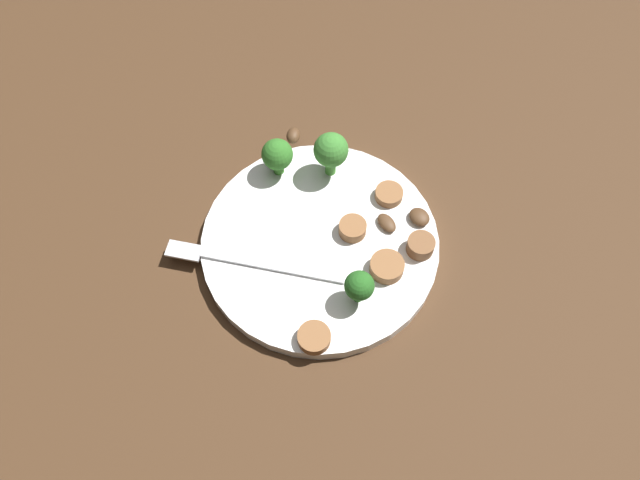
{
  "coord_description": "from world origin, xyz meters",
  "views": [
    {
      "loc": [
        -0.17,
        0.25,
        0.56
      ],
      "look_at": [
        0.0,
        0.0,
        0.02
      ],
      "focal_mm": 34.83,
      "sensor_mm": 36.0,
      "label": 1
    }
  ],
  "objects_px": {
    "sausage_slice_4": "(353,228)",
    "sausage_slice_2": "(387,267)",
    "sausage_slice_0": "(389,194)",
    "broccoli_floret_0": "(359,286)",
    "fork": "(241,261)",
    "mushroom_0": "(387,223)",
    "sausage_slice_1": "(314,338)",
    "mushroom_2": "(419,217)",
    "mushroom_1": "(293,136)",
    "broccoli_floret_2": "(277,155)",
    "sausage_slice_3": "(421,246)",
    "broccoli_floret_1": "(331,151)",
    "plate": "(320,244)"
  },
  "relations": [
    {
      "from": "mushroom_0",
      "to": "broccoli_floret_1",
      "type": "bearing_deg",
      "value": -15.48
    },
    {
      "from": "plate",
      "to": "broccoli_floret_1",
      "type": "height_order",
      "value": "broccoli_floret_1"
    },
    {
      "from": "fork",
      "to": "broccoli_floret_0",
      "type": "relative_size",
      "value": 3.93
    },
    {
      "from": "sausage_slice_3",
      "to": "mushroom_1",
      "type": "xyz_separation_m",
      "value": [
        0.18,
        -0.04,
        -0.0
      ]
    },
    {
      "from": "sausage_slice_1",
      "to": "mushroom_2",
      "type": "xyz_separation_m",
      "value": [
        -0.02,
        -0.17,
        -0.0
      ]
    },
    {
      "from": "broccoli_floret_2",
      "to": "sausage_slice_4",
      "type": "xyz_separation_m",
      "value": [
        -0.11,
        0.02,
        -0.02
      ]
    },
    {
      "from": "plate",
      "to": "mushroom_0",
      "type": "xyz_separation_m",
      "value": [
        -0.05,
        -0.05,
        0.01
      ]
    },
    {
      "from": "sausage_slice_0",
      "to": "mushroom_1",
      "type": "distance_m",
      "value": 0.13
    },
    {
      "from": "sausage_slice_3",
      "to": "sausage_slice_4",
      "type": "distance_m",
      "value": 0.07
    },
    {
      "from": "broccoli_floret_2",
      "to": "sausage_slice_1",
      "type": "xyz_separation_m",
      "value": [
        -0.14,
        0.14,
        -0.02
      ]
    },
    {
      "from": "fork",
      "to": "sausage_slice_0",
      "type": "xyz_separation_m",
      "value": [
        -0.08,
        -0.15,
        0.0
      ]
    },
    {
      "from": "broccoli_floret_2",
      "to": "sausage_slice_3",
      "type": "height_order",
      "value": "broccoli_floret_2"
    },
    {
      "from": "sausage_slice_0",
      "to": "mushroom_2",
      "type": "xyz_separation_m",
      "value": [
        -0.04,
        0.01,
        -0.0
      ]
    },
    {
      "from": "mushroom_1",
      "to": "mushroom_0",
      "type": "bearing_deg",
      "value": 165.57
    },
    {
      "from": "sausage_slice_0",
      "to": "mushroom_2",
      "type": "height_order",
      "value": "same"
    },
    {
      "from": "sausage_slice_1",
      "to": "sausage_slice_2",
      "type": "distance_m",
      "value": 0.1
    },
    {
      "from": "fork",
      "to": "mushroom_1",
      "type": "height_order",
      "value": "mushroom_1"
    },
    {
      "from": "sausage_slice_4",
      "to": "sausage_slice_2",
      "type": "bearing_deg",
      "value": 161.03
    },
    {
      "from": "sausage_slice_3",
      "to": "mushroom_1",
      "type": "bearing_deg",
      "value": -12.93
    },
    {
      "from": "broccoli_floret_1",
      "to": "sausage_slice_4",
      "type": "relative_size",
      "value": 2.0
    },
    {
      "from": "broccoli_floret_0",
      "to": "sausage_slice_2",
      "type": "relative_size",
      "value": 1.3
    },
    {
      "from": "fork",
      "to": "sausage_slice_1",
      "type": "relative_size",
      "value": 5.51
    },
    {
      "from": "mushroom_0",
      "to": "mushroom_1",
      "type": "height_order",
      "value": "mushroom_1"
    },
    {
      "from": "sausage_slice_0",
      "to": "broccoli_floret_2",
      "type": "bearing_deg",
      "value": 18.14
    },
    {
      "from": "sausage_slice_1",
      "to": "broccoli_floret_0",
      "type": "bearing_deg",
      "value": -100.97
    },
    {
      "from": "sausage_slice_2",
      "to": "sausage_slice_4",
      "type": "relative_size",
      "value": 1.2
    },
    {
      "from": "plate",
      "to": "fork",
      "type": "xyz_separation_m",
      "value": [
        0.05,
        0.06,
        0.01
      ]
    },
    {
      "from": "broccoli_floret_1",
      "to": "sausage_slice_4",
      "type": "height_order",
      "value": "broccoli_floret_1"
    },
    {
      "from": "sausage_slice_4",
      "to": "sausage_slice_0",
      "type": "bearing_deg",
      "value": -98.7
    },
    {
      "from": "mushroom_2",
      "to": "sausage_slice_3",
      "type": "bearing_deg",
      "value": 121.02
    },
    {
      "from": "broccoli_floret_2",
      "to": "mushroom_0",
      "type": "xyz_separation_m",
      "value": [
        -0.13,
        -0.01,
        -0.02
      ]
    },
    {
      "from": "sausage_slice_2",
      "to": "broccoli_floret_1",
      "type": "bearing_deg",
      "value": -31.23
    },
    {
      "from": "broccoli_floret_0",
      "to": "sausage_slice_0",
      "type": "relative_size",
      "value": 1.5
    },
    {
      "from": "sausage_slice_0",
      "to": "broccoli_floret_0",
      "type": "bearing_deg",
      "value": 107.06
    },
    {
      "from": "broccoli_floret_2",
      "to": "plate",
      "type": "bearing_deg",
      "value": 151.65
    },
    {
      "from": "mushroom_1",
      "to": "broccoli_floret_0",
      "type": "bearing_deg",
      "value": 143.0
    },
    {
      "from": "mushroom_1",
      "to": "broccoli_floret_2",
      "type": "bearing_deg",
      "value": 105.06
    },
    {
      "from": "mushroom_2",
      "to": "sausage_slice_4",
      "type": "bearing_deg",
      "value": 46.2
    },
    {
      "from": "broccoli_floret_0",
      "to": "broccoli_floret_1",
      "type": "height_order",
      "value": "broccoli_floret_1"
    },
    {
      "from": "plate",
      "to": "broccoli_floret_2",
      "type": "relative_size",
      "value": 5.26
    },
    {
      "from": "sausage_slice_1",
      "to": "mushroom_1",
      "type": "relative_size",
      "value": 1.51
    },
    {
      "from": "fork",
      "to": "sausage_slice_4",
      "type": "bearing_deg",
      "value": -150.75
    },
    {
      "from": "fork",
      "to": "sausage_slice_3",
      "type": "xyz_separation_m",
      "value": [
        -0.14,
        -0.11,
        0.01
      ]
    },
    {
      "from": "broccoli_floret_2",
      "to": "mushroom_1",
      "type": "xyz_separation_m",
      "value": [
        0.01,
        -0.04,
        -0.02
      ]
    },
    {
      "from": "mushroom_1",
      "to": "mushroom_2",
      "type": "height_order",
      "value": "mushroom_1"
    },
    {
      "from": "plate",
      "to": "sausage_slice_0",
      "type": "relative_size",
      "value": 8.28
    },
    {
      "from": "broccoli_floret_0",
      "to": "mushroom_1",
      "type": "bearing_deg",
      "value": -37.0
    },
    {
      "from": "mushroom_2",
      "to": "broccoli_floret_1",
      "type": "bearing_deg",
      "value": 0.54
    },
    {
      "from": "sausage_slice_2",
      "to": "mushroom_0",
      "type": "height_order",
      "value": "sausage_slice_2"
    },
    {
      "from": "sausage_slice_0",
      "to": "sausage_slice_3",
      "type": "height_order",
      "value": "sausage_slice_3"
    }
  ]
}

